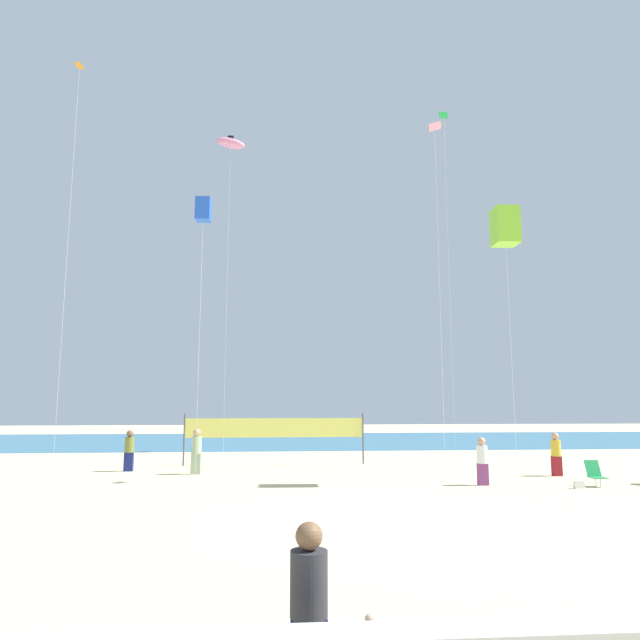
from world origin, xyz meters
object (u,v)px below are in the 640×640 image
at_px(kite_blue_box, 203,210).
at_px(kite_pink_inflatable, 230,144).
at_px(mother_figure, 309,603).
at_px(kite_pink_diamond, 435,136).
at_px(kite_orange_diamond, 78,90).
at_px(beachgoer_mustard_shirt, 556,453).
at_px(kite_lime_box, 505,227).
at_px(kite_green_diamond, 444,123).
at_px(folding_beach_chair, 595,473).
at_px(beachgoer_olive_shirt, 129,449).
at_px(beach_handbag, 579,485).
at_px(beachgoer_sage_shirt, 196,450).
at_px(beachgoer_white_shirt, 482,460).
at_px(volleyball_net, 275,430).

distance_m(kite_blue_box, kite_pink_inflatable, 14.48).
height_order(mother_figure, kite_pink_diamond, kite_pink_diamond).
xyz_separation_m(kite_orange_diamond, kite_pink_inflatable, (6.40, 8.21, 1.49)).
bearing_deg(beachgoer_mustard_shirt, kite_orange_diamond, 132.91).
height_order(kite_lime_box, kite_pink_diamond, kite_pink_diamond).
distance_m(mother_figure, kite_green_diamond, 36.34).
bearing_deg(folding_beach_chair, beachgoer_olive_shirt, -155.64).
xyz_separation_m(folding_beach_chair, kite_blue_box, (-14.27, 2.13, 10.03)).
distance_m(mother_figure, beachgoer_olive_shirt, 20.46).
height_order(beachgoer_olive_shirt, kite_pink_diamond, kite_pink_diamond).
relative_size(beach_handbag, kite_lime_box, 0.03).
relative_size(beachgoer_mustard_shirt, beachgoer_sage_shirt, 0.93).
height_order(beachgoer_mustard_shirt, kite_pink_inflatable, kite_pink_inflatable).
xyz_separation_m(mother_figure, kite_orange_diamond, (-9.69, 19.25, 16.52)).
bearing_deg(kite_green_diamond, beachgoer_white_shirt, -104.19).
height_order(beachgoer_mustard_shirt, beachgoer_white_shirt, beachgoer_mustard_shirt).
bearing_deg(beachgoer_sage_shirt, beachgoer_mustard_shirt, 40.53).
height_order(kite_orange_diamond, kite_pink_inflatable, kite_pink_inflatable).
bearing_deg(kite_lime_box, folding_beach_chair, -13.58).
relative_size(kite_blue_box, kite_lime_box, 1.06).
height_order(folding_beach_chair, kite_pink_diamond, kite_pink_diamond).
distance_m(kite_blue_box, kite_green_diamond, 21.57).
distance_m(beachgoer_mustard_shirt, volleyball_net, 12.41).
distance_m(beachgoer_sage_shirt, kite_blue_box, 9.82).
height_order(beachgoer_sage_shirt, kite_lime_box, kite_lime_box).
xyz_separation_m(beachgoer_mustard_shirt, kite_blue_box, (-14.30, -0.68, 9.58)).
bearing_deg(volleyball_net, beachgoer_white_shirt, -44.16).
distance_m(beachgoer_sage_shirt, beach_handbag, 14.61).
xyz_separation_m(beachgoer_sage_shirt, beachgoer_white_shirt, (10.69, -3.99, -0.09)).
relative_size(beachgoer_mustard_shirt, kite_blue_box, 0.16).
relative_size(beachgoer_white_shirt, kite_pink_diamond, 0.12).
bearing_deg(beachgoer_mustard_shirt, kite_pink_diamond, 152.45).
height_order(folding_beach_chair, beach_handbag, folding_beach_chair).
bearing_deg(beachgoer_white_shirt, folding_beach_chair, -142.85).
distance_m(mother_figure, kite_blue_box, 18.67).
height_order(folding_beach_chair, kite_green_diamond, kite_green_diamond).
bearing_deg(kite_pink_diamond, beachgoer_olive_shirt, 162.52).
distance_m(mother_figure, kite_lime_box, 18.66).
bearing_deg(kite_lime_box, mother_figure, -120.69).
height_order(beachgoer_sage_shirt, kite_pink_diamond, kite_pink_diamond).
xyz_separation_m(beachgoer_white_shirt, kite_lime_box, (1.30, 0.06, 8.74)).
xyz_separation_m(beachgoer_olive_shirt, kite_pink_inflatable, (3.32, 8.10, 18.00)).
xyz_separation_m(volleyball_net, kite_pink_inflatable, (-2.96, 6.11, 17.29)).
height_order(beachgoer_olive_shirt, kite_green_diamond, kite_green_diamond).
xyz_separation_m(volleyball_net, kite_orange_diamond, (-9.37, -2.10, 15.79)).
xyz_separation_m(beach_handbag, kite_blue_box, (-13.39, 2.58, 10.36)).
xyz_separation_m(volleyball_net, kite_pink_diamond, (6.43, -5.99, 12.20)).
xyz_separation_m(beachgoer_sage_shirt, kite_pink_inflatable, (0.29, 9.35, 17.94)).
relative_size(mother_figure, beachgoer_mustard_shirt, 1.00).
distance_m(beachgoer_olive_shirt, kite_green_diamond, 28.08).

